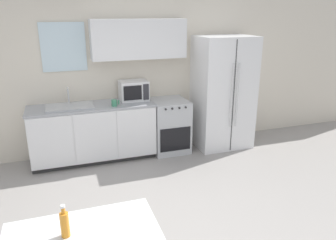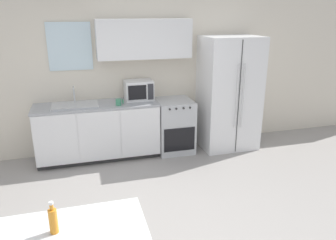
{
  "view_description": "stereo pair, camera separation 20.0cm",
  "coord_description": "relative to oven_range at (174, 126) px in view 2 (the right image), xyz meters",
  "views": [
    {
      "loc": [
        -0.84,
        -2.95,
        2.29
      ],
      "look_at": [
        0.36,
        0.59,
        1.05
      ],
      "focal_mm": 35.0,
      "sensor_mm": 36.0,
      "label": 1
    },
    {
      "loc": [
        -0.65,
        -3.01,
        2.29
      ],
      "look_at": [
        0.36,
        0.59,
        1.05
      ],
      "focal_mm": 35.0,
      "sensor_mm": 36.0,
      "label": 2
    }
  ],
  "objects": [
    {
      "name": "kitchen_counter",
      "position": [
        -1.26,
        0.02,
        0.02
      ],
      "size": [
        1.93,
        0.63,
        0.92
      ],
      "color": "#333333",
      "rests_on": "ground_plane"
    },
    {
      "name": "coffee_mug",
      "position": [
        -0.93,
        -0.15,
        0.52
      ],
      "size": [
        0.12,
        0.09,
        0.1
      ],
      "color": "#3F8C66",
      "rests_on": "kitchen_counter"
    },
    {
      "name": "oven_range",
      "position": [
        0.0,
        0.0,
        0.0
      ],
      "size": [
        0.6,
        0.66,
        0.89
      ],
      "color": "#B7BABC",
      "rests_on": "ground_plane"
    },
    {
      "name": "ground_plane",
      "position": [
        -0.86,
        -2.03,
        -0.44
      ],
      "size": [
        12.0,
        12.0,
        0.0
      ],
      "primitive_type": "plane",
      "color": "gray"
    },
    {
      "name": "kitchen_sink",
      "position": [
        -1.59,
        0.03,
        0.49
      ],
      "size": [
        0.7,
        0.46,
        0.27
      ],
      "color": "#B7BABC",
      "rests_on": "kitchen_counter"
    },
    {
      "name": "wall_back",
      "position": [
        -0.82,
        0.33,
        0.98
      ],
      "size": [
        12.0,
        0.38,
        2.7
      ],
      "color": "beige",
      "rests_on": "ground_plane"
    },
    {
      "name": "refrigerator",
      "position": [
        0.97,
        -0.05,
        0.51
      ],
      "size": [
        0.94,
        0.78,
        1.91
      ],
      "color": "white",
      "rests_on": "ground_plane"
    },
    {
      "name": "microwave",
      "position": [
        -0.57,
        0.12,
        0.63
      ],
      "size": [
        0.45,
        0.34,
        0.32
      ],
      "color": "silver",
      "rests_on": "kitchen_counter"
    },
    {
      "name": "drink_bottle",
      "position": [
        -1.77,
        -2.9,
        0.43
      ],
      "size": [
        0.06,
        0.06,
        0.25
      ],
      "color": "orange",
      "rests_on": "dining_table"
    }
  ]
}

